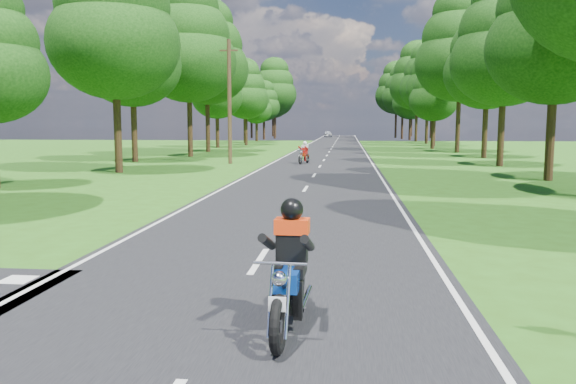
# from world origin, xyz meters

# --- Properties ---
(ground) EXTENTS (160.00, 160.00, 0.00)m
(ground) POSITION_xyz_m (0.00, 0.00, 0.00)
(ground) COLOR #295212
(ground) RESTS_ON ground
(main_road) EXTENTS (7.00, 140.00, 0.02)m
(main_road) POSITION_xyz_m (0.00, 50.00, 0.01)
(main_road) COLOR black
(main_road) RESTS_ON ground
(road_markings) EXTENTS (7.40, 140.00, 0.01)m
(road_markings) POSITION_xyz_m (-0.14, 48.13, 0.02)
(road_markings) COLOR silver
(road_markings) RESTS_ON main_road
(treeline) EXTENTS (40.00, 115.35, 14.78)m
(treeline) POSITION_xyz_m (1.43, 60.06, 8.25)
(treeline) COLOR black
(treeline) RESTS_ON ground
(telegraph_pole) EXTENTS (1.20, 0.26, 8.00)m
(telegraph_pole) POSITION_xyz_m (-6.00, 28.00, 4.07)
(telegraph_pole) COLOR #382616
(telegraph_pole) RESTS_ON ground
(rider_near_blue) EXTENTS (0.75, 2.00, 1.64)m
(rider_near_blue) POSITION_xyz_m (0.93, -1.43, 0.84)
(rider_near_blue) COLOR #0D3897
(rider_near_blue) RESTS_ON main_road
(rider_far_red) EXTENTS (0.99, 1.85, 1.47)m
(rider_far_red) POSITION_xyz_m (-1.16, 28.36, 0.75)
(rider_far_red) COLOR #B72B0E
(rider_far_red) RESTS_ON main_road
(distant_car) EXTENTS (1.84, 3.90, 1.29)m
(distant_car) POSITION_xyz_m (-2.21, 104.30, 0.67)
(distant_car) COLOR silver
(distant_car) RESTS_ON main_road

